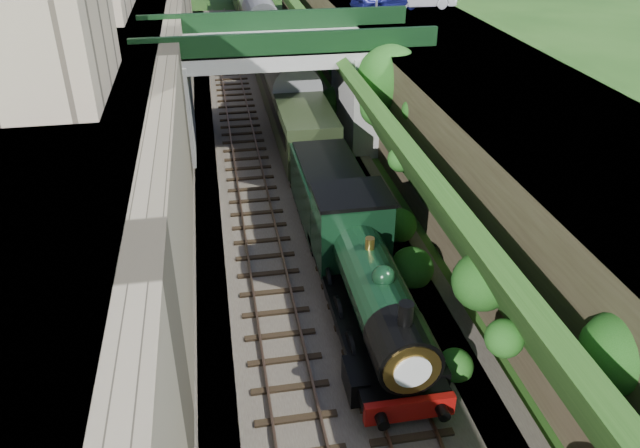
# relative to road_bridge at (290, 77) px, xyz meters

# --- Properties ---
(trackbed) EXTENTS (10.00, 90.00, 0.20)m
(trackbed) POSITION_rel_road_bridge_xyz_m (-0.94, -4.00, -3.98)
(trackbed) COLOR #473F38
(trackbed) RESTS_ON ground
(retaining_wall) EXTENTS (1.00, 90.00, 7.00)m
(retaining_wall) POSITION_rel_road_bridge_xyz_m (-6.44, -4.00, -0.58)
(retaining_wall) COLOR #756B56
(retaining_wall) RESTS_ON ground
(street_plateau_left) EXTENTS (6.00, 90.00, 7.00)m
(street_plateau_left) POSITION_rel_road_bridge_xyz_m (-9.94, -4.00, -0.58)
(street_plateau_left) COLOR #262628
(street_plateau_left) RESTS_ON ground
(street_plateau_right) EXTENTS (8.00, 90.00, 6.25)m
(street_plateau_right) POSITION_rel_road_bridge_xyz_m (8.56, -4.00, -0.95)
(street_plateau_right) COLOR #262628
(street_plateau_right) RESTS_ON ground
(embankment_slope) EXTENTS (4.71, 90.00, 6.41)m
(embankment_slope) POSITION_rel_road_bridge_xyz_m (3.97, -6.25, -1.46)
(embankment_slope) COLOR #1E4714
(embankment_slope) RESTS_ON ground
(track_left) EXTENTS (2.50, 90.00, 0.20)m
(track_left) POSITION_rel_road_bridge_xyz_m (-2.94, -4.00, -3.83)
(track_left) COLOR black
(track_left) RESTS_ON trackbed
(track_right) EXTENTS (2.50, 90.00, 0.20)m
(track_right) POSITION_rel_road_bridge_xyz_m (0.26, -4.00, -3.83)
(track_right) COLOR black
(track_right) RESTS_ON trackbed
(road_bridge) EXTENTS (16.00, 6.40, 7.25)m
(road_bridge) POSITION_rel_road_bridge_xyz_m (0.00, 0.00, 0.00)
(road_bridge) COLOR gray
(road_bridge) RESTS_ON ground
(building_near) EXTENTS (4.00, 8.00, 4.00)m
(building_near) POSITION_rel_road_bridge_xyz_m (-10.44, -10.00, 4.92)
(building_near) COLOR gray
(building_near) RESTS_ON street_plateau_left
(tree) EXTENTS (3.60, 3.80, 6.60)m
(tree) POSITION_rel_road_bridge_xyz_m (4.97, -3.56, 0.57)
(tree) COLOR black
(tree) RESTS_ON ground
(locomotive) EXTENTS (3.10, 10.23, 3.83)m
(locomotive) POSITION_rel_road_bridge_xyz_m (0.26, -17.94, -2.18)
(locomotive) COLOR black
(locomotive) RESTS_ON trackbed
(tender) EXTENTS (2.70, 6.00, 3.05)m
(tender) POSITION_rel_road_bridge_xyz_m (0.26, -10.58, -2.46)
(tender) COLOR black
(tender) RESTS_ON trackbed
(coach_front) EXTENTS (2.90, 18.00, 3.70)m
(coach_front) POSITION_rel_road_bridge_xyz_m (0.26, 2.02, -2.03)
(coach_front) COLOR black
(coach_front) RESTS_ON trackbed
(coach_middle) EXTENTS (2.90, 18.00, 3.70)m
(coach_middle) POSITION_rel_road_bridge_xyz_m (0.26, 20.82, -2.03)
(coach_middle) COLOR black
(coach_middle) RESTS_ON trackbed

